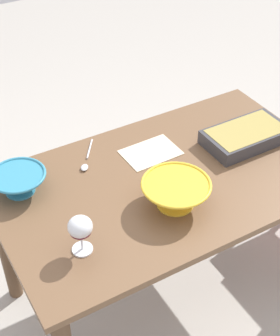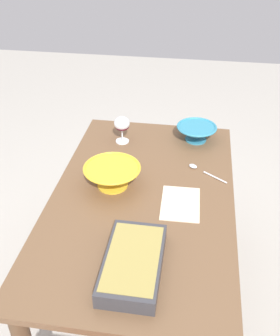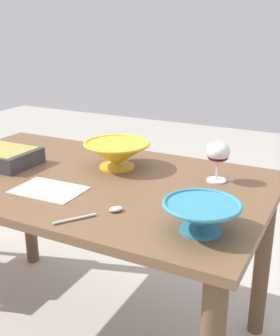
% 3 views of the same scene
% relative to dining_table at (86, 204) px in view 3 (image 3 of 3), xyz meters
% --- Properties ---
extents(ground_plane, '(8.00, 8.00, 0.00)m').
position_rel_dining_table_xyz_m(ground_plane, '(0.00, 0.00, -0.61)').
color(ground_plane, '#B2ADA3').
extents(dining_table, '(1.38, 0.82, 0.73)m').
position_rel_dining_table_xyz_m(dining_table, '(0.00, 0.00, 0.00)').
color(dining_table, brown).
rests_on(dining_table, ground_plane).
extents(wine_glass, '(0.09, 0.09, 0.15)m').
position_rel_dining_table_xyz_m(wine_glass, '(-0.46, -0.18, 0.22)').
color(wine_glass, white).
rests_on(wine_glass, dining_table).
extents(mixing_bowl, '(0.22, 0.22, 0.09)m').
position_rel_dining_table_xyz_m(mixing_bowl, '(-0.54, 0.22, 0.16)').
color(mixing_bowl, teal).
rests_on(mixing_bowl, dining_table).
extents(small_bowl, '(0.26, 0.26, 0.11)m').
position_rel_dining_table_xyz_m(small_bowl, '(-0.06, -0.15, 0.17)').
color(small_bowl, yellow).
rests_on(small_bowl, dining_table).
extents(serving_spoon, '(0.14, 0.19, 0.01)m').
position_rel_dining_table_xyz_m(serving_spoon, '(-0.24, 0.25, 0.12)').
color(serving_spoon, silver).
rests_on(serving_spoon, dining_table).
extents(napkin, '(0.24, 0.17, 0.00)m').
position_rel_dining_table_xyz_m(napkin, '(0.03, 0.17, 0.12)').
color(napkin, beige).
rests_on(napkin, dining_table).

